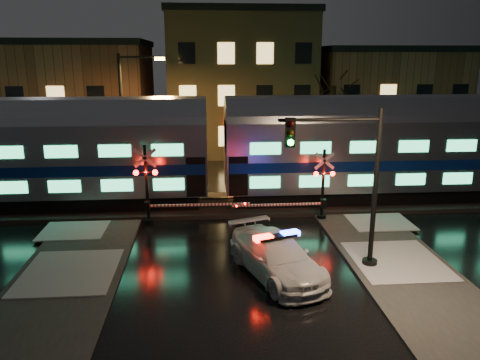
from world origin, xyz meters
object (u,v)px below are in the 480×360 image
object	(u,v)px
crossing_signal_left	(154,193)
traffic_light	(350,187)
crossing_signal_right	(316,192)
police_car	(276,256)

from	to	relation	value
crossing_signal_left	traffic_light	xyz separation A→B (m)	(8.00, -5.56, 1.70)
crossing_signal_left	traffic_light	world-z (taller)	traffic_light
crossing_signal_right	traffic_light	xyz separation A→B (m)	(-0.08, -5.55, 1.85)
police_car	crossing_signal_right	bearing A→B (deg)	44.19
police_car	crossing_signal_right	xyz separation A→B (m)	(2.92, 5.91, 0.75)
crossing_signal_right	crossing_signal_left	bearing A→B (deg)	179.94
crossing_signal_left	police_car	bearing A→B (deg)	-48.88
crossing_signal_left	traffic_light	distance (m)	9.89
crossing_signal_right	crossing_signal_left	size ratio (longest dim) A/B	0.91
crossing_signal_right	traffic_light	world-z (taller)	traffic_light
police_car	traffic_light	xyz separation A→B (m)	(2.84, 0.35, 2.60)
police_car	crossing_signal_left	size ratio (longest dim) A/B	1.00
police_car	crossing_signal_left	distance (m)	7.91
traffic_light	crossing_signal_left	bearing A→B (deg)	147.63
police_car	traffic_light	size ratio (longest dim) A/B	0.90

